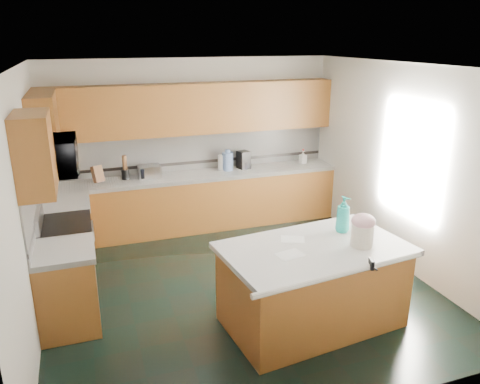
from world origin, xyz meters
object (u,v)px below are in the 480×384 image
island_top (315,249)px  coffee_maker (244,160)px  toaster_oven (149,172)px  soap_bottle_island (343,214)px  island_base (312,288)px  knife_block (98,174)px  treat_jar (362,235)px

island_top → coffee_maker: 3.13m
toaster_oven → soap_bottle_island: bearing=-57.8°
island_base → knife_block: knife_block is taller
island_base → treat_jar: bearing=-24.0°
island_base → toaster_oven: bearing=105.7°
island_top → soap_bottle_island: bearing=21.6°
toaster_oven → coffee_maker: size_ratio=1.14×
treat_jar → toaster_oven: treat_jar is taller
soap_bottle_island → knife_block: soap_bottle_island is taller
soap_bottle_island → treat_jar: bearing=-112.4°
soap_bottle_island → coffee_maker: soap_bottle_island is taller
coffee_maker → island_base: bearing=-109.4°
island_top → knife_block: knife_block is taller
knife_block → toaster_oven: 0.77m
treat_jar → soap_bottle_island: bearing=108.1°
knife_block → toaster_oven: size_ratio=0.76×
coffee_maker → treat_jar: bearing=-101.0°
treat_jar → toaster_oven: size_ratio=0.73×
island_base → coffee_maker: size_ratio=6.26×
soap_bottle_island → knife_block: 3.78m
island_top → island_base: bearing=0.0°
knife_block → coffee_maker: 2.33m
toaster_oven → knife_block: bearing=-179.4°
island_base → coffee_maker: coffee_maker is taller
toaster_oven → coffee_maker: bearing=1.7°
island_top → toaster_oven: 3.34m
soap_bottle_island → toaster_oven: soap_bottle_island is taller
island_top → toaster_oven: (-1.26, 3.09, 0.13)m
toaster_oven → coffee_maker: (1.56, 0.03, 0.05)m
treat_jar → knife_block: bearing=146.6°
soap_bottle_island → toaster_oven: size_ratio=1.24×
knife_block → coffee_maker: (2.33, 0.03, 0.02)m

